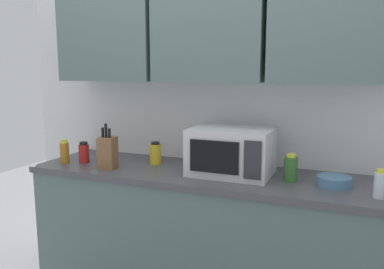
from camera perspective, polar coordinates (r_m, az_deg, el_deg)
name	(u,v)px	position (r m, az deg, el deg)	size (l,w,h in m)	color
wall_back_with_cabinets	(216,62)	(2.56, 3.55, 10.53)	(3.06, 0.38, 2.60)	white
counter_run	(202,239)	(2.57, 1.53, -15.17)	(2.19, 0.63, 0.90)	slate
microwave	(232,151)	(2.34, 5.83, -2.48)	(0.48, 0.37, 0.28)	silver
knife_block	(108,152)	(2.55, -12.31, -2.53)	(0.12, 0.14, 0.29)	brown
bottle_yellow_mustard	(155,153)	(2.61, -5.39, -2.79)	(0.08, 0.08, 0.15)	gold
bottle_clear_tall	(380,184)	(2.12, 25.97, -6.63)	(0.06, 0.06, 0.14)	silver
bottle_green_oil	(291,168)	(2.27, 14.30, -4.86)	(0.08, 0.08, 0.16)	#386B2D
bottle_red_sauce	(84,153)	(2.74, -15.61, -2.60)	(0.07, 0.07, 0.14)	red
bottle_amber_vinegar	(65,152)	(2.76, -18.24, -2.47)	(0.06, 0.06, 0.16)	#AD701E
bowl_ceramic_small	(334,181)	(2.25, 20.15, -6.47)	(0.18, 0.18, 0.06)	teal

